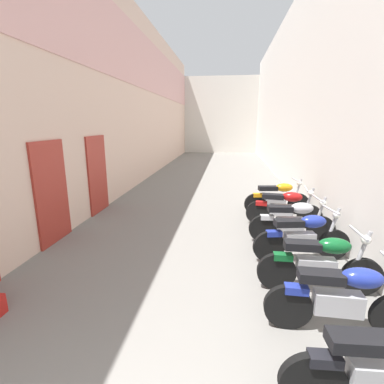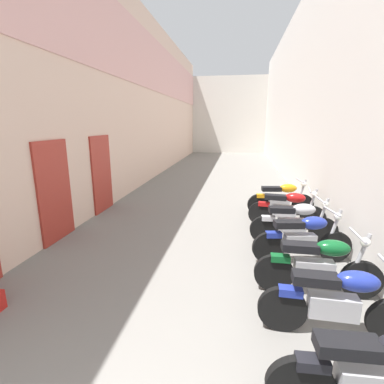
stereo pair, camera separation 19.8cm
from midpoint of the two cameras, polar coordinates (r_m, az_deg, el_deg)
The scene contains 10 objects.
ground_plane at distance 10.63m, azimuth 2.77°, elevation -0.12°, with size 40.92×40.92×0.00m, color slate.
building_left at distance 12.91m, azimuth -11.62°, elevation 18.11°, with size 0.45×24.92×7.11m.
building_right at distance 12.58m, azimuth 19.48°, elevation 17.76°, with size 0.45×24.92×7.17m.
building_far_end at distance 25.76m, azimuth 5.61°, elevation 15.07°, with size 9.12×2.00×6.29m, color beige.
motorcycle_third at distance 4.04m, azimuth 26.95°, elevation -18.45°, with size 1.85×0.58×1.04m.
motorcycle_fourth at distance 4.78m, azimuth 23.35°, elevation -12.88°, with size 1.85×0.58×1.04m.
motorcycle_fifth at distance 5.70m, azimuth 20.52°, elevation -8.26°, with size 1.83×0.58×1.04m.
motorcycle_sixth at distance 6.49m, azimuth 18.83°, elevation -5.44°, with size 1.85×0.58×1.04m.
motorcycle_seventh at distance 7.42m, azimuth 17.34°, elevation -2.93°, with size 1.84×0.58×1.04m.
motorcycle_eighth at distance 8.36m, azimuth 16.20°, elevation -1.00°, with size 1.84×0.58×1.04m.
Camera 1 is at (0.67, 0.16, 2.56)m, focal length 26.47 mm.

